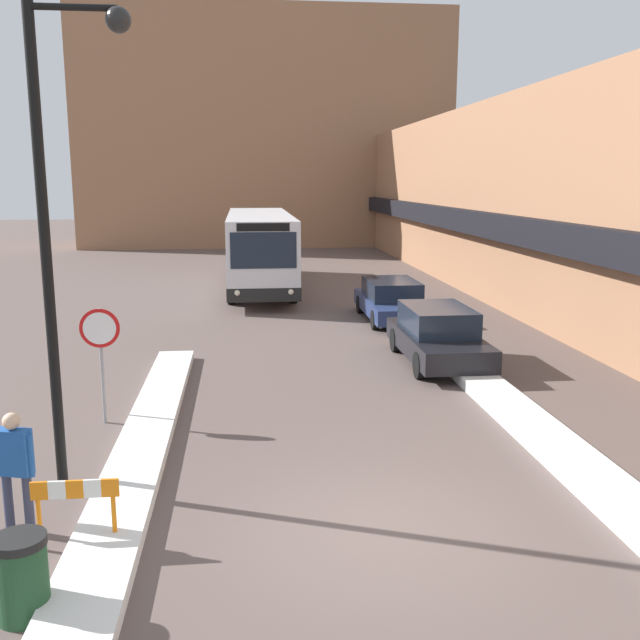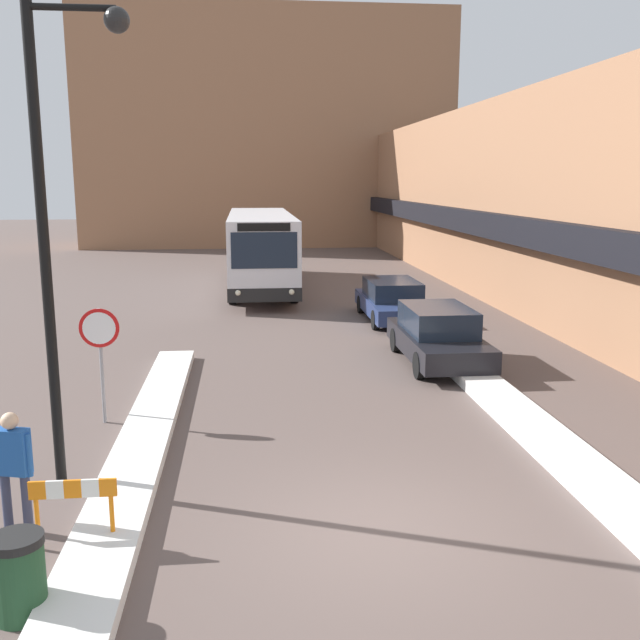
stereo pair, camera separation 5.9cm
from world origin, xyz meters
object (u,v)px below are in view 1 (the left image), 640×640
Objects in this scene: parked_car_front at (438,335)px; street_lamp at (61,202)px; city_bus at (259,248)px; parked_car_middle at (392,300)px; construction_barricade at (76,500)px; stop_sign at (100,341)px; pedestrian at (15,461)px; trash_bin at (22,577)px.

street_lamp reaches higher than parked_car_front.
parked_car_middle is at bearing -60.69° from city_bus.
city_bus is 20.75m from street_lamp.
parked_car_front reaches higher than construction_barricade.
city_bus is at bearing 80.80° from street_lamp.
parked_car_front is at bearing 26.62° from stop_sign.
parked_car_front is 5.80m from parked_car_middle.
construction_barricade is at bearing -15.02° from pedestrian.
street_lamp is at bearing 86.56° from pedestrian.
trash_bin is 0.86× the size of construction_barricade.
parked_car_front is 10.87m from street_lamp.
parked_car_front is at bearing -72.33° from city_bus.
city_bus reaches higher than trash_bin.
city_bus is 2.81× the size of parked_car_front.
construction_barricade is (0.88, -0.53, -0.35)m from pedestrian.
parked_car_front is 1.95× the size of stop_sign.
pedestrian reaches higher than parked_car_middle.
stop_sign is 2.08× the size of construction_barricade.
street_lamp is at bearing -86.68° from stop_sign.
parked_car_middle is 15.24m from street_lamp.
stop_sign is 5.07m from construction_barricade.
city_bus reaches higher than parked_car_middle.
stop_sign reaches higher than parked_car_middle.
street_lamp is 5.16m from trash_bin.
parked_car_front is 12.69m from trash_bin.
trash_bin is at bearing -56.66° from pedestrian.
pedestrian is (-8.06, -8.30, 0.28)m from parked_car_front.
city_bus is 22.05m from pedestrian.
trash_bin is (0.62, -1.98, -0.54)m from pedestrian.
street_lamp is 3.67m from pedestrian.
pedestrian reaches higher than construction_barricade.
trash_bin is at bearing -114.80° from parked_car_middle.
parked_car_middle is 17.72m from trash_bin.
construction_barricade is at bearing -97.43° from city_bus.
city_bus is 5.48× the size of stop_sign.
city_bus is 2.66× the size of parked_car_middle.
pedestrian is 1.54× the size of construction_barricade.
trash_bin is at bearing -87.22° from stop_sign.
parked_car_front is 0.95× the size of parked_car_middle.
stop_sign is (-7.74, -9.68, 0.96)m from parked_car_middle.
stop_sign is 4.07m from street_lamp.
stop_sign is 1.35× the size of pedestrian.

